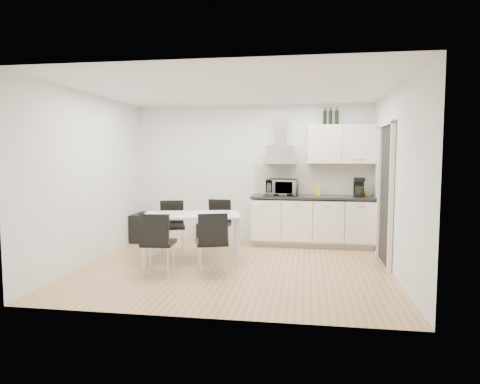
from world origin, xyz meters
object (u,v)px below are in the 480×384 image
object	(u,v)px
chair_far_right	(217,226)
guitar_amp	(142,227)
chair_far_left	(172,227)
dining_table	(192,219)
chair_near_right	(212,243)
chair_near_left	(159,244)
kitchenette	(315,201)
floor_speaker	(201,232)

from	to	relation	value
chair_far_right	guitar_amp	xyz separation A→B (m)	(-1.61, 0.61, -0.17)
chair_far_left	chair_far_right	bearing A→B (deg)	-176.57
dining_table	chair_far_right	size ratio (longest dim) A/B	1.85
chair_near_right	chair_near_left	bearing A→B (deg)	173.95
dining_table	chair_near_right	world-z (taller)	chair_near_right
chair_near_right	kitchenette	bearing A→B (deg)	37.02
kitchenette	guitar_amp	distance (m)	3.33
chair_far_right	chair_near_left	bearing A→B (deg)	76.15
chair_far_right	floor_speaker	world-z (taller)	chair_far_right
chair_far_right	floor_speaker	xyz separation A→B (m)	(-0.50, 0.86, -0.28)
kitchenette	chair_far_right	distance (m)	1.85
dining_table	guitar_amp	bearing A→B (deg)	121.45
dining_table	chair_far_left	distance (m)	0.75
kitchenette	guitar_amp	size ratio (longest dim) A/B	3.94
kitchenette	chair_far_right	size ratio (longest dim) A/B	2.86
dining_table	chair_far_right	world-z (taller)	chair_far_right
kitchenette	chair_far_left	xyz separation A→B (m)	(-2.39, -0.98, -0.39)
chair_near_left	guitar_amp	size ratio (longest dim) A/B	1.37
kitchenette	floor_speaker	world-z (taller)	kitchenette
chair_near_right	guitar_amp	bearing A→B (deg)	113.12
guitar_amp	floor_speaker	xyz separation A→B (m)	(1.11, 0.25, -0.11)
chair_far_left	guitar_amp	xyz separation A→B (m)	(-0.89, 0.89, -0.17)
guitar_amp	floor_speaker	world-z (taller)	guitar_amp
kitchenette	floor_speaker	bearing A→B (deg)	175.65
dining_table	chair_far_right	xyz separation A→B (m)	(0.23, 0.80, -0.23)
chair_far_left	floor_speaker	xyz separation A→B (m)	(0.22, 1.14, -0.28)
kitchenette	chair_near_right	xyz separation A→B (m)	(-1.45, -2.13, -0.39)
guitar_amp	floor_speaker	bearing A→B (deg)	13.60
chair_near_right	floor_speaker	world-z (taller)	chair_near_right
chair_far_right	floor_speaker	distance (m)	1.03
chair_far_left	floor_speaker	world-z (taller)	chair_far_left
dining_table	chair_near_right	size ratio (longest dim) A/B	1.85
chair_far_left	chair_near_left	xyz separation A→B (m)	(0.23, -1.32, 0.00)
chair_near_right	floor_speaker	xyz separation A→B (m)	(-0.72, 2.30, -0.28)
chair_near_left	guitar_amp	bearing A→B (deg)	112.80
guitar_amp	chair_far_right	bearing A→B (deg)	-19.70
chair_far_right	guitar_amp	bearing A→B (deg)	-17.45
dining_table	chair_near_left	size ratio (longest dim) A/B	1.85
chair_far_right	chair_near_right	world-z (taller)	same
chair_near_left	floor_speaker	world-z (taller)	chair_near_left
chair_near_right	chair_far_left	bearing A→B (deg)	110.41
floor_speaker	chair_far_right	bearing A→B (deg)	-71.70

